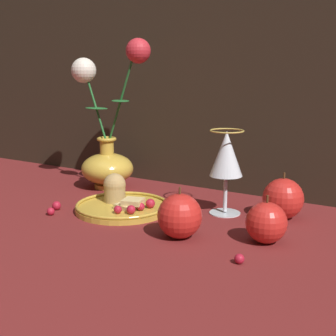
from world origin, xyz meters
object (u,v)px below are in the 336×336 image
Objects in this scene: apple_beside_vase at (283,199)px; apple_at_table_edge at (266,223)px; plate_with_pastries at (121,202)px; wine_glass at (226,157)px; apple_near_glass at (180,216)px; vase at (107,144)px.

apple_beside_vase is 0.14m from apple_at_table_edge.
plate_with_pastries is 0.23m from wine_glass.
wine_glass is at bearing 87.24° from apple_near_glass.
vase is at bearing 172.97° from wine_glass.
vase is 3.86× the size of apple_beside_vase.
plate_with_pastries is 0.32m from apple_at_table_edge.
vase is at bearing 178.67° from apple_beside_vase.
plate_with_pastries is at bearing 157.47° from apple_near_glass.
plate_with_pastries is 2.10× the size of apple_beside_vase.
wine_glass is at bearing 25.08° from plate_with_pastries.
vase is at bearing 136.75° from plate_with_pastries.
apple_at_table_edge is (0.45, -0.15, -0.07)m from vase.
plate_with_pastries is at bearing -158.13° from apple_beside_vase.
apple_near_glass reaches higher than plate_with_pastries.
apple_near_glass is at bearing -32.66° from vase.
apple_beside_vase reaches higher than plate_with_pastries.
apple_at_table_edge is (0.13, 0.05, -0.00)m from apple_near_glass.
vase reaches higher than wine_glass.
apple_near_glass is (0.32, -0.21, -0.07)m from vase.
apple_beside_vase is at bearing 59.47° from apple_near_glass.
apple_at_table_edge is at bearing 22.38° from apple_near_glass.
apple_beside_vase is at bearing 97.39° from apple_at_table_edge.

